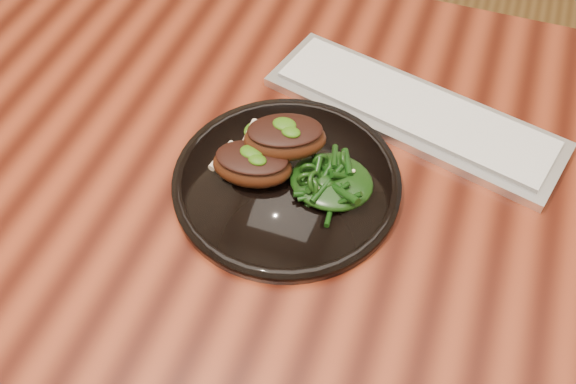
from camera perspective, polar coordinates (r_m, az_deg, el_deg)
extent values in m
plane|color=brown|center=(1.47, -0.23, -16.59)|extent=(4.00, 4.00, 0.00)
cube|color=#320D06|center=(0.84, -0.39, 2.11)|extent=(1.60, 0.80, 0.04)
cylinder|color=#3A150D|center=(1.61, -21.70, 8.71)|extent=(0.06, 0.06, 0.71)
cylinder|color=black|center=(0.79, -0.12, 0.86)|extent=(0.28, 0.28, 0.02)
torus|color=black|center=(0.79, -0.12, 0.95)|extent=(0.28, 0.28, 0.01)
cylinder|color=black|center=(0.78, -0.12, 1.09)|extent=(0.18, 0.18, 0.00)
ellipsoid|color=#3F1B0C|center=(0.77, -3.18, 2.33)|extent=(0.11, 0.08, 0.04)
ellipsoid|color=black|center=(0.76, -3.23, 3.07)|extent=(0.10, 0.07, 0.01)
cylinder|color=beige|center=(0.79, -5.89, 3.23)|extent=(0.02, 0.05, 0.01)
ellipsoid|color=#1C4507|center=(0.75, -3.25, 3.35)|extent=(0.03, 0.02, 0.01)
ellipsoid|color=#3F1B0C|center=(0.77, -0.27, 4.72)|extent=(0.12, 0.10, 0.04)
ellipsoid|color=black|center=(0.76, -0.28, 5.51)|extent=(0.10, 0.09, 0.01)
cylinder|color=beige|center=(0.79, -3.48, 5.07)|extent=(0.01, 0.05, 0.01)
ellipsoid|color=#1C4507|center=(0.76, -0.28, 5.81)|extent=(0.03, 0.02, 0.01)
ellipsoid|color=#1C4507|center=(0.82, -1.03, 5.01)|extent=(0.09, 0.06, 0.01)
ellipsoid|color=black|center=(0.77, 3.88, 0.94)|extent=(0.10, 0.09, 0.02)
cube|color=silver|center=(0.89, 11.05, 6.91)|extent=(0.42, 0.22, 0.01)
cube|color=silver|center=(0.88, 11.14, 7.36)|extent=(0.39, 0.18, 0.01)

